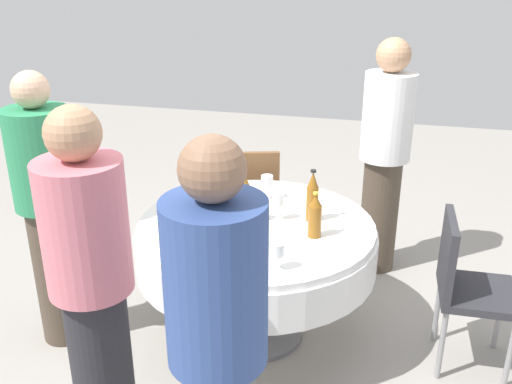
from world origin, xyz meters
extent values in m
plane|color=gray|center=(0.00, 0.00, 0.00)|extent=(10.00, 10.00, 0.00)
cylinder|color=white|center=(0.00, 0.00, 0.72)|extent=(1.33, 1.33, 0.04)
cylinder|color=white|center=(0.00, 0.00, 0.59)|extent=(1.36, 1.36, 0.22)
cylinder|color=slate|center=(0.00, 0.00, 0.24)|extent=(0.14, 0.14, 0.48)
cylinder|color=slate|center=(0.00, 0.00, 0.01)|extent=(0.56, 0.56, 0.03)
cylinder|color=#8C5619|center=(0.08, 0.34, 0.83)|extent=(0.07, 0.07, 0.18)
cone|color=#8C5619|center=(0.08, 0.34, 0.95)|extent=(0.06, 0.06, 0.06)
cylinder|color=gold|center=(0.08, 0.34, 0.99)|extent=(0.03, 0.03, 0.01)
cylinder|color=#194728|center=(0.12, -0.13, 0.85)|extent=(0.06, 0.06, 0.23)
cone|color=#194728|center=(0.12, -0.13, 1.00)|extent=(0.05, 0.05, 0.05)
cylinder|color=gold|center=(0.12, -0.13, 1.03)|extent=(0.02, 0.02, 0.01)
cylinder|color=#8C5619|center=(-0.11, 0.29, 0.84)|extent=(0.07, 0.07, 0.20)
cone|color=#8C5619|center=(-0.11, 0.29, 0.98)|extent=(0.06, 0.06, 0.09)
cylinder|color=black|center=(-0.11, 0.29, 1.03)|extent=(0.03, 0.03, 0.01)
cylinder|color=#593314|center=(-0.10, -0.23, 0.84)|extent=(0.06, 0.06, 0.20)
cone|color=#593314|center=(-0.10, -0.23, 0.97)|extent=(0.06, 0.06, 0.08)
cylinder|color=red|center=(-0.10, -0.23, 1.02)|extent=(0.03, 0.03, 0.01)
cylinder|color=#8C5619|center=(0.01, -0.06, 0.85)|extent=(0.07, 0.07, 0.21)
cone|color=#8C5619|center=(0.01, -0.06, 0.99)|extent=(0.06, 0.06, 0.08)
cylinder|color=red|center=(0.01, -0.06, 1.04)|extent=(0.03, 0.03, 0.01)
cylinder|color=white|center=(-0.35, -0.02, 0.74)|extent=(0.06, 0.06, 0.00)
cylinder|color=white|center=(-0.35, -0.02, 0.78)|extent=(0.01, 0.01, 0.08)
cylinder|color=white|center=(-0.35, -0.02, 0.86)|extent=(0.07, 0.07, 0.07)
cylinder|color=white|center=(-0.08, 0.11, 0.74)|extent=(0.06, 0.06, 0.00)
cylinder|color=white|center=(-0.08, 0.11, 0.79)|extent=(0.01, 0.01, 0.08)
cylinder|color=white|center=(-0.08, 0.11, 0.86)|extent=(0.06, 0.06, 0.07)
cylinder|color=white|center=(0.46, 0.22, 0.74)|extent=(0.06, 0.06, 0.00)
cylinder|color=white|center=(0.46, 0.22, 0.78)|extent=(0.01, 0.01, 0.07)
cylinder|color=white|center=(0.46, 0.22, 0.84)|extent=(0.07, 0.07, 0.06)
cylinder|color=maroon|center=(0.46, 0.22, 0.83)|extent=(0.06, 0.06, 0.03)
cylinder|color=white|center=(-0.33, -0.29, 0.75)|extent=(0.25, 0.25, 0.02)
cylinder|color=white|center=(0.45, -0.11, 0.75)|extent=(0.26, 0.26, 0.02)
cube|color=silver|center=(0.16, 0.16, 0.74)|extent=(0.16, 0.11, 0.00)
cube|color=silver|center=(0.31, 0.34, 0.74)|extent=(0.02, 0.18, 0.00)
cube|color=white|center=(0.03, -0.32, 0.75)|extent=(0.17, 0.17, 0.02)
cylinder|color=#4C3F33|center=(0.28, -1.11, 0.42)|extent=(0.26, 0.26, 0.85)
cylinder|color=#2D8C59|center=(0.28, -1.11, 1.12)|extent=(0.34, 0.34, 0.55)
sphere|color=#D8AD8C|center=(0.28, -1.11, 1.49)|extent=(0.20, 0.20, 0.20)
cylinder|color=#4C3F33|center=(-1.01, 0.65, 0.42)|extent=(0.26, 0.26, 0.83)
cylinder|color=white|center=(-1.01, 0.65, 1.13)|extent=(0.34, 0.34, 0.58)
sphere|color=tan|center=(-1.01, 0.65, 1.53)|extent=(0.22, 0.22, 0.22)
cylinder|color=#334C8C|center=(1.29, 0.19, 1.15)|extent=(0.34, 0.34, 0.58)
sphere|color=#8C664C|center=(1.29, 0.19, 1.54)|extent=(0.21, 0.21, 0.21)
cylinder|color=#26262B|center=(1.03, -0.43, 0.44)|extent=(0.26, 0.26, 0.88)
cylinder|color=#D8727F|center=(1.03, -0.43, 1.15)|extent=(0.34, 0.34, 0.54)
sphere|color=tan|center=(1.03, -0.43, 1.53)|extent=(0.21, 0.21, 0.21)
cube|color=brown|center=(-0.99, -0.29, 0.45)|extent=(0.50, 0.50, 0.04)
cube|color=brown|center=(-0.81, -0.24, 0.66)|extent=(0.15, 0.39, 0.42)
cylinder|color=gray|center=(-1.20, -0.18, 0.21)|extent=(0.03, 0.03, 0.43)
cylinder|color=gray|center=(-1.10, -0.50, 0.21)|extent=(0.03, 0.03, 0.43)
cylinder|color=gray|center=(-0.87, -0.08, 0.21)|extent=(0.03, 0.03, 0.43)
cylinder|color=gray|center=(-0.78, -0.41, 0.21)|extent=(0.03, 0.03, 0.43)
cube|color=#2D2D33|center=(-0.03, 1.21, 0.45)|extent=(0.41, 0.41, 0.04)
cube|color=#2D2D33|center=(-0.03, 1.03, 0.66)|extent=(0.40, 0.05, 0.42)
cylinder|color=gray|center=(0.13, 1.39, 0.21)|extent=(0.03, 0.03, 0.43)
cylinder|color=gray|center=(-0.21, 1.38, 0.21)|extent=(0.03, 0.03, 0.43)
cylinder|color=gray|center=(0.14, 1.05, 0.21)|extent=(0.03, 0.03, 0.43)
cylinder|color=gray|center=(-0.20, 1.04, 0.21)|extent=(0.03, 0.03, 0.43)
camera|label=1|loc=(2.80, 0.70, 2.13)|focal=40.36mm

